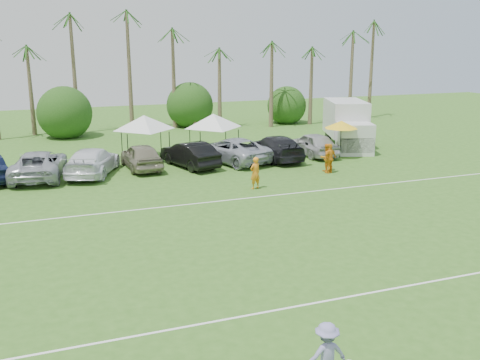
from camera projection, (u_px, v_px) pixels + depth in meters
name	position (u px, v px, depth m)	size (l,w,h in m)	color
ground	(347.00, 334.00, 15.58)	(120.00, 120.00, 0.00)	#35631D
field_lines	(248.00, 241.00, 22.84)	(80.00, 12.10, 0.01)	white
palm_tree_3	(32.00, 19.00, 44.88)	(2.40, 2.40, 11.90)	brown
palm_tree_4	(83.00, 51.00, 46.87)	(2.40, 2.40, 8.90)	brown
palm_tree_5	(129.00, 40.00, 47.99)	(2.40, 2.40, 9.90)	brown
palm_tree_6	(172.00, 31.00, 49.11)	(2.40, 2.40, 10.90)	brown
palm_tree_7	(213.00, 22.00, 50.24)	(2.40, 2.40, 11.90)	brown
palm_tree_8	(262.00, 50.00, 52.56)	(2.40, 2.40, 8.90)	brown
palm_tree_9	(308.00, 41.00, 54.02)	(2.40, 2.40, 9.90)	brown
palm_tree_10	(351.00, 32.00, 55.47)	(2.40, 2.40, 10.90)	brown
palm_tree_11	(384.00, 24.00, 56.60)	(2.40, 2.40, 11.90)	brown
bush_tree_1	(64.00, 115.00, 48.53)	(4.00, 4.00, 4.00)	brown
bush_tree_2	(192.00, 109.00, 52.55)	(4.00, 4.00, 4.00)	brown
bush_tree_3	(284.00, 105.00, 55.90)	(4.00, 4.00, 4.00)	brown
sideline_player_a	(255.00, 173.00, 30.71)	(0.68, 0.45, 1.87)	orange
sideline_player_b	(326.00, 157.00, 34.97)	(0.88, 0.69, 1.81)	orange
sideline_player_c	(330.00, 158.00, 34.40)	(1.14, 0.47, 1.94)	orange
box_truck	(348.00, 123.00, 42.57)	(4.79, 7.57, 3.65)	silver
canopy_tent_left	(144.00, 115.00, 38.29)	(4.52, 4.52, 3.66)	black
canopy_tent_right	(213.00, 114.00, 39.40)	(4.45, 4.45, 3.61)	black
market_umbrella	(341.00, 125.00, 38.64)	(2.44, 2.44, 2.72)	black
frisbee_player	(326.00, 354.00, 13.08)	(1.25, 0.66, 1.67)	#8782B9
parked_car_2	(39.00, 165.00, 33.14)	(2.87, 6.22, 1.73)	#A0A3AD
parked_car_3	(92.00, 161.00, 34.01)	(2.42, 5.95, 1.73)	white
parked_car_4	(141.00, 156.00, 35.55)	(2.04, 5.07, 1.73)	gray
parked_car_5	(190.00, 154.00, 36.17)	(1.83, 5.24, 1.73)	black
parked_car_6	(232.00, 150.00, 37.59)	(2.87, 6.22, 1.73)	#9EA3AD
parked_car_7	(275.00, 148.00, 38.45)	(2.42, 5.95, 1.73)	black
parked_car_8	(313.00, 144.00, 39.79)	(2.04, 5.07, 1.73)	#B3B3B3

